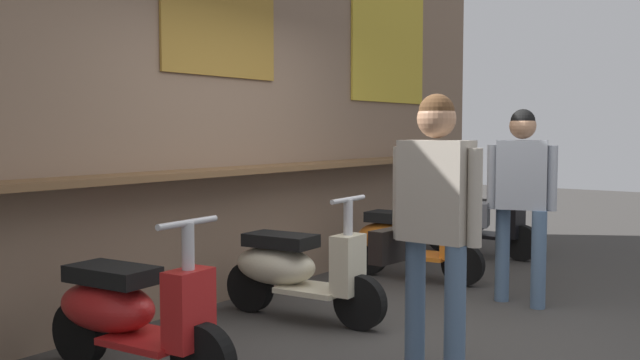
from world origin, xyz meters
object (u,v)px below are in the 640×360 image
at_px(scooter_cream, 293,269).
at_px(shopper_with_handbag, 433,208).
at_px(scooter_red, 127,312).
at_px(scooter_black, 474,222).
at_px(scooter_orange, 406,240).
at_px(shopper_browsing, 519,187).

bearing_deg(scooter_cream, shopper_with_handbag, -26.22).
xyz_separation_m(scooter_red, scooter_black, (5.01, 0.00, 0.00)).
relative_size(scooter_orange, shopper_with_handbag, 0.85).
bearing_deg(shopper_browsing, scooter_red, -38.79).
bearing_deg(scooter_red, scooter_black, 85.67).
distance_m(scooter_red, shopper_with_handbag, 1.89).
distance_m(scooter_orange, shopper_browsing, 1.42).
xyz_separation_m(scooter_orange, shopper_browsing, (-0.34, -1.24, 0.60)).
distance_m(scooter_cream, shopper_with_handbag, 1.72).
bearing_deg(shopper_browsing, scooter_black, -164.31).
height_order(scooter_cream, shopper_browsing, shopper_browsing).
bearing_deg(scooter_black, shopper_with_handbag, -66.43).
distance_m(scooter_red, shopper_browsing, 3.33).
distance_m(scooter_black, shopper_browsing, 2.41).
height_order(scooter_red, shopper_with_handbag, shopper_with_handbag).
xyz_separation_m(scooter_cream, scooter_orange, (1.79, 0.00, 0.00)).
bearing_deg(scooter_red, shopper_with_handbag, 29.20).
xyz_separation_m(scooter_red, scooter_cream, (1.59, 0.00, 0.00)).
xyz_separation_m(scooter_black, shopper_browsing, (-1.97, -1.24, 0.60)).
height_order(scooter_red, scooter_orange, same).
relative_size(scooter_cream, shopper_with_handbag, 0.85).
distance_m(scooter_red, scooter_black, 5.01).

